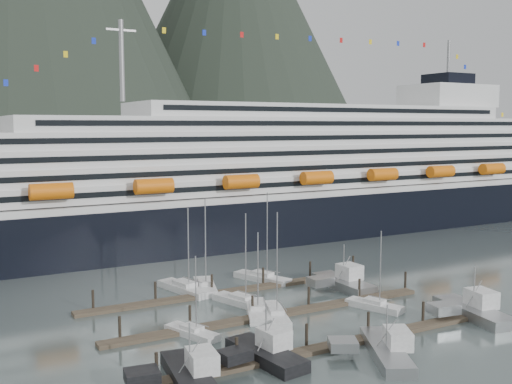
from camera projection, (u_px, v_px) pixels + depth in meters
ground at (319, 317)px, 80.23m from camera, size 1600.00×1600.00×0.00m
cruise_ship at (291, 183)px, 141.11m from camera, size 210.00×30.40×50.30m
dock_near at (334, 345)px, 69.18m from camera, size 48.18×2.28×3.20m
dock_mid at (276, 314)px, 80.49m from camera, size 48.18×2.28×3.20m
dock_far at (233, 291)px, 91.81m from camera, size 48.18×2.28×3.20m
sailboat_a at (192, 333)px, 72.89m from camera, size 4.79×7.99×10.39m
sailboat_b at (241, 302)px, 85.63m from camera, size 5.39×9.84×13.73m
sailboat_c at (257, 311)px, 81.17m from camera, size 6.45×10.04×11.97m
sailboat_d at (275, 315)px, 79.78m from camera, size 5.67×10.39×14.79m
sailboat_e at (185, 289)px, 92.19m from camera, size 5.37×11.33×13.67m
sailboat_f at (205, 287)px, 93.20m from camera, size 5.71×10.21×15.06m
sailboat_g at (262, 278)px, 98.76m from camera, size 6.28×10.57×15.24m
sailboat_h at (374, 306)px, 83.65m from camera, size 5.14×8.50×11.56m
trawler_a at (189, 376)px, 59.31m from camera, size 9.33×12.84×6.84m
trawler_b at (265, 353)px, 65.14m from camera, size 8.58×11.24×7.06m
trawler_c at (385, 349)px, 66.37m from camera, size 10.68×12.86×6.48m
trawler_d at (472, 310)px, 79.99m from camera, size 9.76×13.12×7.57m
trawler_e at (343, 282)px, 94.20m from camera, size 9.05×11.88×7.70m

